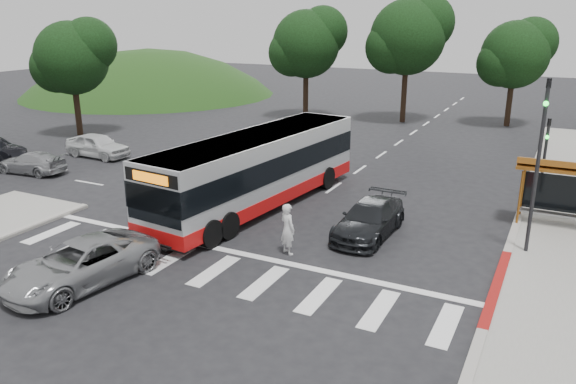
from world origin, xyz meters
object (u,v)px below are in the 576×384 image
Objects in this scene: pedestrian at (288,229)px; silver_suv_south at (81,263)px; transit_bus at (258,171)px; dark_sedan at (369,219)px.

silver_suv_south is (-5.00, -5.27, -0.25)m from pedestrian.
dark_sedan is at bearing -4.92° from transit_bus.
transit_bus is 2.76× the size of dark_sedan.
transit_bus is 2.49× the size of silver_suv_south.
pedestrian is 0.37× the size of silver_suv_south.
dark_sedan is (5.80, -1.13, -1.00)m from transit_bus.
silver_suv_south is at bearing -91.69° from transit_bus.
silver_suv_south is at bearing 73.90° from pedestrian.
pedestrian is at bearing -122.47° from dark_sedan.
transit_bus reaches higher than silver_suv_south.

